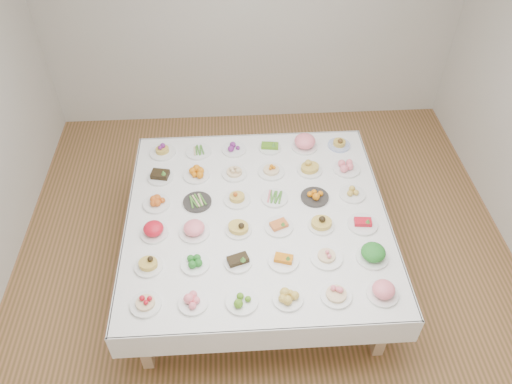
{
  "coord_description": "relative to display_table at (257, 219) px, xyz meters",
  "views": [
    {
      "loc": [
        -0.28,
        -3.08,
        3.97
      ],
      "look_at": [
        -0.09,
        0.09,
        0.88
      ],
      "focal_mm": 35.0,
      "sensor_mm": 36.0,
      "label": 1
    }
  ],
  "objects": [
    {
      "name": "dish_27",
      "position": [
        0.17,
        0.54,
        0.12
      ],
      "size": [
        0.25,
        0.25,
        0.13
      ],
      "color": "white",
      "rests_on": "display_table"
    },
    {
      "name": "dish_20",
      "position": [
        -0.17,
        0.18,
        0.12
      ],
      "size": [
        0.24,
        0.24,
        0.13
      ],
      "color": "white",
      "rests_on": "display_table"
    },
    {
      "name": "dish_13",
      "position": [
        -0.55,
        -0.19,
        0.14
      ],
      "size": [
        0.26,
        0.26,
        0.16
      ],
      "color": "white",
      "rests_on": "display_table"
    },
    {
      "name": "dish_9",
      "position": [
        0.18,
        -0.54,
        0.1
      ],
      "size": [
        0.25,
        0.25,
        0.1
      ],
      "color": "white",
      "rests_on": "display_table"
    },
    {
      "name": "dish_7",
      "position": [
        -0.53,
        -0.53,
        0.11
      ],
      "size": [
        0.23,
        0.23,
        0.11
      ],
      "color": "white",
      "rests_on": "display_table"
    },
    {
      "name": "dish_17",
      "position": [
        0.9,
        -0.19,
        0.11
      ],
      "size": [
        0.26,
        0.26,
        0.11
      ],
      "color": "white",
      "rests_on": "display_table"
    },
    {
      "name": "dish_11",
      "position": [
        0.9,
        -0.55,
        0.14
      ],
      "size": [
        0.29,
        0.29,
        0.16
      ],
      "color": "white",
      "rests_on": "display_table"
    },
    {
      "name": "dish_28",
      "position": [
        0.54,
        0.54,
        0.14
      ],
      "size": [
        0.26,
        0.25,
        0.15
      ],
      "color": "white",
      "rests_on": "display_table"
    },
    {
      "name": "dish_34",
      "position": [
        0.54,
        0.9,
        0.14
      ],
      "size": [
        0.28,
        0.28,
        0.16
      ],
      "color": "white",
      "rests_on": "display_table"
    },
    {
      "name": "dish_25",
      "position": [
        -0.55,
        0.53,
        0.11
      ],
      "size": [
        0.25,
        0.25,
        0.11
      ],
      "color": "white",
      "rests_on": "display_table"
    },
    {
      "name": "dish_35",
      "position": [
        0.9,
        0.9,
        0.11
      ],
      "size": [
        0.22,
        0.22,
        0.12
      ],
      "color": "#4C66B2",
      "rests_on": "display_table"
    },
    {
      "name": "dish_16",
      "position": [
        0.54,
        -0.18,
        0.13
      ],
      "size": [
        0.22,
        0.22,
        0.14
      ],
      "color": "white",
      "rests_on": "display_table"
    },
    {
      "name": "dish_8",
      "position": [
        -0.19,
        -0.53,
        0.11
      ],
      "size": [
        0.23,
        0.23,
        0.11
      ],
      "color": "white",
      "rests_on": "display_table"
    },
    {
      "name": "dish_10",
      "position": [
        0.53,
        -0.53,
        0.12
      ],
      "size": [
        0.26,
        0.26,
        0.13
      ],
      "color": "white",
      "rests_on": "display_table"
    },
    {
      "name": "dish_6",
      "position": [
        -0.9,
        -0.53,
        0.11
      ],
      "size": [
        0.23,
        0.23,
        0.12
      ],
      "color": "white",
      "rests_on": "display_table"
    },
    {
      "name": "dish_18",
      "position": [
        -0.9,
        0.17,
        0.11
      ],
      "size": [
        0.24,
        0.24,
        0.11
      ],
      "color": "white",
      "rests_on": "display_table"
    },
    {
      "name": "dish_23",
      "position": [
        0.89,
        0.19,
        0.1
      ],
      "size": [
        0.23,
        0.23,
        0.09
      ],
      "color": "white",
      "rests_on": "display_table"
    },
    {
      "name": "dish_4",
      "position": [
        0.55,
        -0.9,
        0.12
      ],
      "size": [
        0.23,
        0.23,
        0.13
      ],
      "color": "white",
      "rests_on": "display_table"
    },
    {
      "name": "dish_19",
      "position": [
        -0.53,
        0.17,
        0.09
      ],
      "size": [
        0.25,
        0.25,
        0.06
      ],
      "color": "#2C2A27",
      "rests_on": "display_table"
    },
    {
      "name": "dish_12",
      "position": [
        -0.89,
        -0.18,
        0.14
      ],
      "size": [
        0.24,
        0.24,
        0.15
      ],
      "color": "white",
      "rests_on": "display_table"
    },
    {
      "name": "dish_14",
      "position": [
        -0.17,
        -0.18,
        0.12
      ],
      "size": [
        0.23,
        0.23,
        0.13
      ],
      "color": "white",
      "rests_on": "display_table"
    },
    {
      "name": "dish_33",
      "position": [
        0.19,
        0.91,
        0.11
      ],
      "size": [
        0.22,
        0.22,
        0.1
      ],
      "color": "white",
      "rests_on": "display_table"
    },
    {
      "name": "dish_3",
      "position": [
        0.18,
        -0.9,
        0.11
      ],
      "size": [
        0.23,
        0.23,
        0.11
      ],
      "color": "white",
      "rests_on": "display_table"
    },
    {
      "name": "dish_0",
      "position": [
        -0.89,
        -0.89,
        0.12
      ],
      "size": [
        0.23,
        0.23,
        0.12
      ],
      "color": "white",
      "rests_on": "display_table"
    },
    {
      "name": "dish_2",
      "position": [
        -0.17,
        -0.91,
        0.11
      ],
      "size": [
        0.24,
        0.24,
        0.1
      ],
      "color": "white",
      "rests_on": "display_table"
    },
    {
      "name": "dish_29",
      "position": [
        0.9,
        0.54,
        0.12
      ],
      "size": [
        0.27,
        0.27,
        0.12
      ],
      "color": "white",
      "rests_on": "display_table"
    },
    {
      "name": "dish_22",
      "position": [
        0.54,
        0.17,
        0.11
      ],
      "size": [
        0.25,
        0.25,
        0.11
      ],
      "color": "#2C2A27",
      "rests_on": "display_table"
    },
    {
      "name": "dish_24",
      "position": [
        -0.89,
        0.53,
        0.11
      ],
      "size": [
        0.24,
        0.24,
        0.11
      ],
      "color": "white",
      "rests_on": "display_table"
    },
    {
      "name": "dish_15",
      "position": [
        0.18,
        -0.17,
        0.1
      ],
      "size": [
        0.25,
        0.25,
        0.1
      ],
      "color": "white",
      "rests_on": "display_table"
    },
    {
      "name": "dish_30",
      "position": [
        -0.9,
        0.9,
        0.12
      ],
      "size": [
        0.26,
        0.26,
        0.13
      ],
      "color": "white",
      "rests_on": "display_table"
    },
    {
      "name": "dish_5",
      "position": [
        0.9,
        -0.9,
        0.13
      ],
      "size": [
        0.26,
        0.26,
        0.15
      ],
      "color": "white",
      "rests_on": "display_table"
    },
    {
      "name": "dish_21",
      "position": [
        0.17,
        0.18,
        0.08
      ],
      "size": [
        0.24,
        0.24,
        0.05
      ],
      "color": "white",
      "rests_on": "display_table"
    },
    {
      "name": "display_table",
      "position": [
        0.0,
        0.0,
        0.0
      ],
      "size": [
        2.32,
        2.32,
        0.75
      ],
      "color": "white",
      "rests_on": "ground"
    },
    {
      "name": "dish_1",
      "position": [
        -0.54,
        -0.9,
        0.11
      ],
      "size": [
        0.22,
        0.22,
        0.1
      ],
      "color": "white",
      "rests_on": "display_table"
    },
    {
      "name": "dish_26",
      "position": [
        -0.18,
        0.53,
        0.12
      ],
      "size": [
        0.24,
        0.24,
        0.13
      ],
      "color": "white",
      "rests_on": "display_table"
    },
    {
      "name": "dish_32",
      "position": [
        -0.18,
        0.9,
        0.1
      ],
      "size": [
        0.24,
        0.24,
        0.09
      ],
      "color": "white",
      "rests_on": "display_table"
    },
    {
      "name": "room_envelope",
      "position": [
        0.09,
        0.06,
        1.15
      ],
      "size": [
        5.02,
        5.02,
        2.81
      ],
      "color": "#9F6842",
      "rests_on": "ground"
    },
    {
      "name": "dish_31",
      "position": [
        -0.54,
        0.89,
        0.08
      ],
      "size": [
        0.26,
        0.26,
        0.05
      ],
      "color": "white",
      "rests_on": "display_table"
    }
  ]
}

